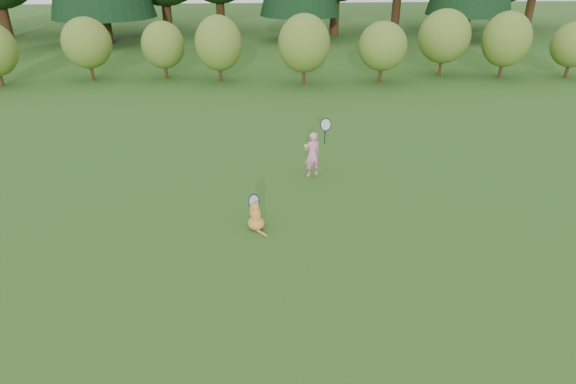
{
  "coord_description": "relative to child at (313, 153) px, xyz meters",
  "views": [
    {
      "loc": [
        -0.36,
        -7.56,
        4.84
      ],
      "look_at": [
        0.2,
        0.8,
        0.7
      ],
      "focal_mm": 30.0,
      "sensor_mm": 36.0,
      "label": 1
    }
  ],
  "objects": [
    {
      "name": "cat",
      "position": [
        -1.38,
        -2.4,
        -0.3
      ],
      "size": [
        0.45,
        0.78,
        0.75
      ],
      "rotation": [
        0.0,
        0.0,
        0.17
      ],
      "color": "orange",
      "rests_on": "ground"
    },
    {
      "name": "tennis_ball",
      "position": [
        -0.3,
        -1.18,
        0.65
      ],
      "size": [
        0.08,
        0.08,
        0.08
      ],
      "color": "#B3CD18",
      "rests_on": "ground"
    },
    {
      "name": "child",
      "position": [
        0.0,
        0.0,
        0.0
      ],
      "size": [
        0.66,
        0.45,
        1.66
      ],
      "rotation": [
        0.0,
        0.0,
        3.48
      ],
      "color": "pink",
      "rests_on": "ground"
    },
    {
      "name": "shrub_row",
      "position": [
        -0.95,
        9.93,
        0.82
      ],
      "size": [
        28.0,
        3.0,
        2.8
      ],
      "primitive_type": null,
      "color": "#5C7A26",
      "rests_on": "ground"
    },
    {
      "name": "ground",
      "position": [
        -0.95,
        -3.07,
        -0.58
      ],
      "size": [
        100.0,
        100.0,
        0.0
      ],
      "primitive_type": "plane",
      "color": "#205317",
      "rests_on": "ground"
    }
  ]
}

